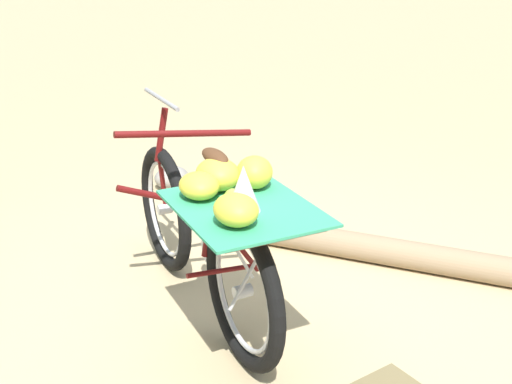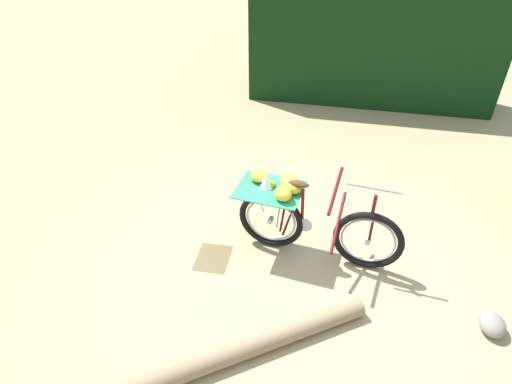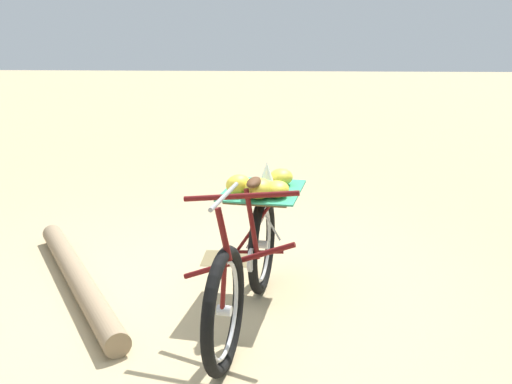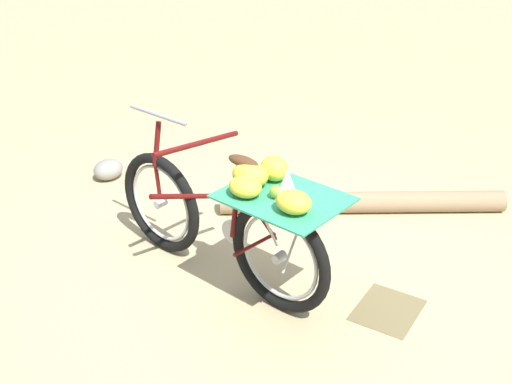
{
  "view_description": "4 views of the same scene",
  "coord_description": "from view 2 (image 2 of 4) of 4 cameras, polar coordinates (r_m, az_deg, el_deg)",
  "views": [
    {
      "loc": [
        1.63,
        2.36,
        1.82
      ],
      "look_at": [
        0.14,
        0.21,
        0.8
      ],
      "focal_mm": 45.54,
      "sensor_mm": 36.0,
      "label": 1
    },
    {
      "loc": [
        -3.34,
        -0.22,
        3.36
      ],
      "look_at": [
        0.15,
        0.41,
        0.79
      ],
      "focal_mm": 30.01,
      "sensor_mm": 36.0,
      "label": 2
    },
    {
      "loc": [
        0.46,
        -3.53,
        1.83
      ],
      "look_at": [
        0.19,
        0.39,
        0.73
      ],
      "focal_mm": 38.56,
      "sensor_mm": 36.0,
      "label": 3
    },
    {
      "loc": [
        2.99,
        1.81,
        2.43
      ],
      "look_at": [
        0.34,
        0.16,
        0.82
      ],
      "focal_mm": 44.18,
      "sensor_mm": 36.0,
      "label": 4
    }
  ],
  "objects": [
    {
      "name": "ground_plane",
      "position": [
        4.75,
        4.63,
        -9.35
      ],
      "size": [
        60.0,
        60.0,
        0.0
      ],
      "primitive_type": "plane",
      "color": "tan"
    },
    {
      "name": "bicycle",
      "position": [
        4.55,
        6.84,
        -3.42
      ],
      "size": [
        0.77,
        1.8,
        1.03
      ],
      "rotation": [
        0.0,
        0.0,
        -1.72
      ],
      "color": "black",
      "rests_on": "ground_plane"
    },
    {
      "name": "leaf_litter_patch",
      "position": [
        4.8,
        -5.77,
        -8.73
      ],
      "size": [
        0.44,
        0.36,
        0.01
      ],
      "primitive_type": "cube",
      "color": "olive",
      "rests_on": "ground_plane"
    },
    {
      "name": "fallen_log",
      "position": [
        3.96,
        -0.55,
        -19.94
      ],
      "size": [
        1.36,
        1.97,
        0.17
      ],
      "primitive_type": "cylinder",
      "rotation": [
        0.0,
        1.57,
        -0.99
      ],
      "color": "#937A5B",
      "rests_on": "ground_plane"
    },
    {
      "name": "path_stone",
      "position": [
        4.63,
        28.96,
        -15.18
      ],
      "size": [
        0.27,
        0.23,
        0.17
      ],
      "primitive_type": "ellipsoid",
      "color": "gray",
      "rests_on": "ground_plane"
    },
    {
      "name": "foliage_hedge",
      "position": [
        8.28,
        15.29,
        18.14
      ],
      "size": [
        1.02,
        4.35,
        1.99
      ],
      "primitive_type": "cube",
      "rotation": [
        0.0,
        0.0,
        1.54
      ],
      "color": "black",
      "rests_on": "ground_plane"
    }
  ]
}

